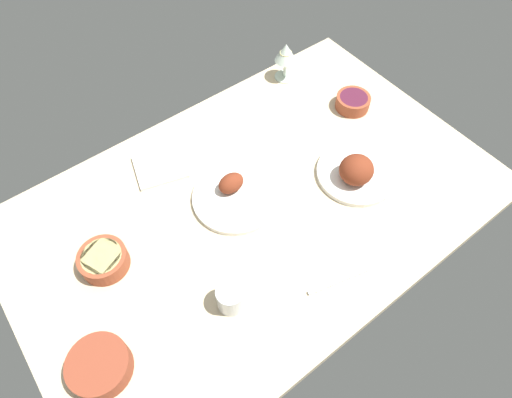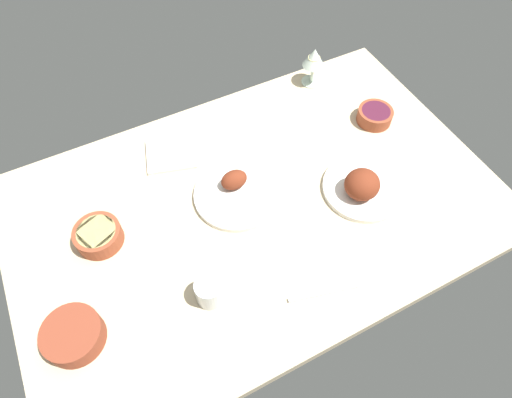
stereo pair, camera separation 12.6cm
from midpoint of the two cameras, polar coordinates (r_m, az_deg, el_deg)
dining_table at (r=129.69cm, az=2.78°, el=-1.20°), size 140.00×90.00×4.00cm
plate_far_side at (r=132.79cm, az=16.34°, el=1.39°), size 24.05×24.05×9.83cm
plate_near_viewer at (r=128.35cm, az=0.22°, el=0.78°), size 25.26×25.26×7.09cm
bowl_potatoes at (r=124.41cm, az=-17.11°, el=-4.76°), size 12.81×12.81×5.14cm
bowl_pasta at (r=114.17cm, az=-19.69°, el=-16.56°), size 14.31×14.31×5.56cm
bowl_onions at (r=154.02cm, az=17.50°, el=10.20°), size 11.46×11.46×4.52cm
wine_glass at (r=158.60cm, az=9.91°, el=17.31°), size 7.60×7.60×14.00cm
water_tumbler at (r=110.90cm, az=-2.80°, el=-12.17°), size 6.97×6.97×7.74cm
folded_napkin at (r=139.65cm, az=-8.47°, el=5.57°), size 18.15×17.17×1.20cm
fork_loose at (r=116.74cm, az=11.86°, el=-12.12°), size 18.12×5.42×0.80cm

